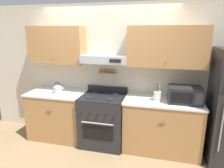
{
  "coord_description": "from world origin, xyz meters",
  "views": [
    {
      "loc": [
        0.96,
        -2.96,
        2.07
      ],
      "look_at": [
        0.18,
        0.27,
        1.18
      ],
      "focal_mm": 32.0,
      "sensor_mm": 36.0,
      "label": 1
    }
  ],
  "objects_px": {
    "tea_kettle": "(58,89)",
    "utensil_crock": "(157,96)",
    "stove_range": "(103,120)",
    "microwave": "(185,95)"
  },
  "relations": [
    {
      "from": "tea_kettle",
      "to": "utensil_crock",
      "type": "distance_m",
      "value": 1.83
    },
    {
      "from": "stove_range",
      "to": "utensil_crock",
      "type": "bearing_deg",
      "value": 0.05
    },
    {
      "from": "stove_range",
      "to": "microwave",
      "type": "height_order",
      "value": "microwave"
    },
    {
      "from": "utensil_crock",
      "to": "tea_kettle",
      "type": "bearing_deg",
      "value": -180.0
    },
    {
      "from": "tea_kettle",
      "to": "stove_range",
      "type": "bearing_deg",
      "value": -0.05
    },
    {
      "from": "stove_range",
      "to": "microwave",
      "type": "bearing_deg",
      "value": 0.77
    },
    {
      "from": "stove_range",
      "to": "tea_kettle",
      "type": "distance_m",
      "value": 1.04
    },
    {
      "from": "tea_kettle",
      "to": "utensil_crock",
      "type": "xyz_separation_m",
      "value": [
        1.83,
        0.0,
        0.0
      ]
    },
    {
      "from": "tea_kettle",
      "to": "utensil_crock",
      "type": "height_order",
      "value": "utensil_crock"
    },
    {
      "from": "stove_range",
      "to": "utensil_crock",
      "type": "height_order",
      "value": "utensil_crock"
    }
  ]
}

